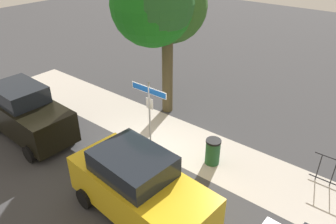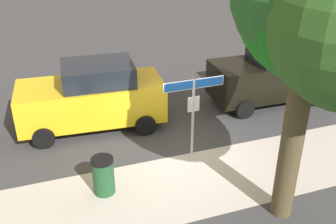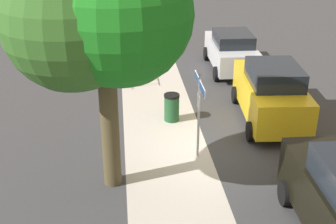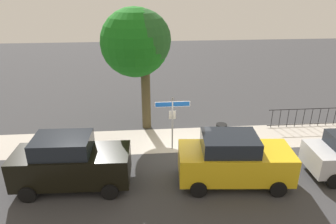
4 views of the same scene
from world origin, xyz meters
name	(u,v)px [view 2 (image 2 of 4)]	position (x,y,z in m)	size (l,w,h in m)	color
ground_plane	(178,156)	(0.00, 0.00, 0.00)	(60.00, 60.00, 0.00)	#38383A
sidewalk_strip	(119,199)	(2.00, 1.30, 0.00)	(24.00, 2.60, 0.00)	#B4ABA1
street_sign	(193,100)	(-0.25, 0.40, 1.89)	(1.62, 0.07, 2.66)	#9EA0A5
shade_tree	(331,4)	(-1.81, 2.91, 4.74)	(3.48, 4.35, 6.49)	#4A4129
car_black	(275,73)	(-4.47, -2.22, 1.08)	(4.49, 2.07, 2.19)	black
car_yellow	(93,96)	(1.90, -2.49, 1.04)	(4.56, 2.35, 2.11)	gold
trash_bin	(103,176)	(2.27, 0.90, 0.49)	(0.55, 0.55, 0.98)	#1E4C28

